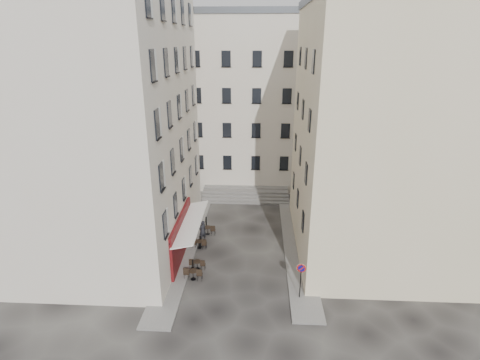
# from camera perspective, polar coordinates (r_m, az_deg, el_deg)

# --- Properties ---
(ground) EXTENTS (90.00, 90.00, 0.00)m
(ground) POSITION_cam_1_polar(r_m,az_deg,el_deg) (28.51, -0.20, -12.84)
(ground) COLOR black
(ground) RESTS_ON ground
(sidewalk_left) EXTENTS (2.00, 22.00, 0.12)m
(sidewalk_left) POSITION_cam_1_polar(r_m,az_deg,el_deg) (32.40, -7.85, -8.51)
(sidewalk_left) COLOR slate
(sidewalk_left) RESTS_ON ground
(sidewalk_right) EXTENTS (2.00, 18.00, 0.12)m
(sidewalk_right) POSITION_cam_1_polar(r_m,az_deg,el_deg) (31.15, 8.54, -9.82)
(sidewalk_right) COLOR slate
(sidewalk_right) RESTS_ON ground
(building_left) EXTENTS (12.20, 16.20, 20.60)m
(building_left) POSITION_cam_1_polar(r_m,az_deg,el_deg) (29.77, -20.74, 8.82)
(building_left) COLOR beige
(building_left) RESTS_ON ground
(building_right) EXTENTS (12.20, 14.20, 18.60)m
(building_right) POSITION_cam_1_polar(r_m,az_deg,el_deg) (29.45, 21.19, 6.65)
(building_right) COLOR beige
(building_right) RESTS_ON ground
(building_back) EXTENTS (18.20, 10.20, 18.60)m
(building_back) POSITION_cam_1_polar(r_m,az_deg,el_deg) (43.31, -0.10, 12.07)
(building_back) COLOR beige
(building_back) RESTS_ON ground
(cafe_storefront) EXTENTS (1.74, 7.30, 3.50)m
(cafe_storefront) POSITION_cam_1_polar(r_m,az_deg,el_deg) (28.92, -8.74, -8.24)
(cafe_storefront) COLOR #4A0F0A
(cafe_storefront) RESTS_ON ground
(stone_steps) EXTENTS (9.00, 3.15, 0.80)m
(stone_steps) POSITION_cam_1_polar(r_m,az_deg,el_deg) (39.45, 0.84, -2.26)
(stone_steps) COLOR #5E5B59
(stone_steps) RESTS_ON ground
(bollard_near) EXTENTS (0.12, 0.12, 0.98)m
(bollard_near) POSITION_cam_1_polar(r_m,az_deg,el_deg) (27.74, -7.21, -12.77)
(bollard_near) COLOR black
(bollard_near) RESTS_ON ground
(bollard_mid) EXTENTS (0.12, 0.12, 0.98)m
(bollard_mid) POSITION_cam_1_polar(r_m,az_deg,el_deg) (30.68, -6.08, -9.20)
(bollard_mid) COLOR black
(bollard_mid) RESTS_ON ground
(bollard_far) EXTENTS (0.12, 0.12, 0.98)m
(bollard_far) POSITION_cam_1_polar(r_m,az_deg,el_deg) (33.73, -5.17, -6.26)
(bollard_far) COLOR black
(bollard_far) RESTS_ON ground
(no_parking_sign) EXTENTS (0.59, 0.15, 2.60)m
(no_parking_sign) POSITION_cam_1_polar(r_m,az_deg,el_deg) (24.59, 9.27, -14.03)
(no_parking_sign) COLOR black
(no_parking_sign) RESTS_ON ground
(bistro_table_a) EXTENTS (1.33, 0.62, 0.93)m
(bistro_table_a) POSITION_cam_1_polar(r_m,az_deg,el_deg) (26.96, -7.15, -13.98)
(bistro_table_a) COLOR black
(bistro_table_a) RESTS_ON ground
(bistro_table_b) EXTENTS (1.19, 0.56, 0.84)m
(bistro_table_b) POSITION_cam_1_polar(r_m,az_deg,el_deg) (28.02, -6.52, -12.61)
(bistro_table_b) COLOR black
(bistro_table_b) RESTS_ON ground
(bistro_table_c) EXTENTS (1.18, 0.55, 0.83)m
(bistro_table_c) POSITION_cam_1_polar(r_m,az_deg,el_deg) (30.48, -6.24, -9.64)
(bistro_table_c) COLOR black
(bistro_table_c) RESTS_ON ground
(bistro_table_d) EXTENTS (1.14, 0.53, 0.80)m
(bistro_table_d) POSITION_cam_1_polar(r_m,az_deg,el_deg) (30.65, -6.14, -9.48)
(bistro_table_d) COLOR black
(bistro_table_d) RESTS_ON ground
(bistro_table_e) EXTENTS (1.29, 0.61, 0.91)m
(bistro_table_e) POSITION_cam_1_polar(r_m,az_deg,el_deg) (32.42, -4.91, -7.55)
(bistro_table_e) COLOR black
(bistro_table_e) RESTS_ON ground
(pedestrian) EXTENTS (0.78, 0.76, 1.80)m
(pedestrian) POSITION_cam_1_polar(r_m,az_deg,el_deg) (31.39, -5.72, -7.68)
(pedestrian) COLOR black
(pedestrian) RESTS_ON ground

